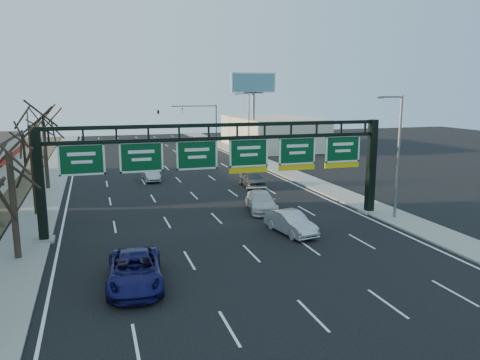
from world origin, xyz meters
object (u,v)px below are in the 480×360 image
object	(u,v)px
car_white_wagon	(261,201)
car_silver_sedan	(291,223)
sign_gantry	(225,160)
car_blue_suv	(135,270)

from	to	relation	value
car_white_wagon	car_silver_sedan	bearing A→B (deg)	-81.67
sign_gantry	car_white_wagon	bearing A→B (deg)	39.76
car_white_wagon	car_blue_suv	bearing A→B (deg)	-122.18
car_silver_sedan	car_white_wagon	bearing A→B (deg)	78.32
car_blue_suv	car_silver_sedan	bearing A→B (deg)	32.27
car_blue_suv	car_silver_sedan	world-z (taller)	car_blue_suv
sign_gantry	car_white_wagon	distance (m)	6.30
sign_gantry	car_blue_suv	size ratio (longest dim) A/B	4.40
car_silver_sedan	sign_gantry	bearing A→B (deg)	129.51
car_blue_suv	sign_gantry	bearing A→B (deg)	55.60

